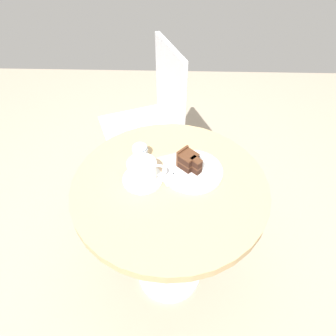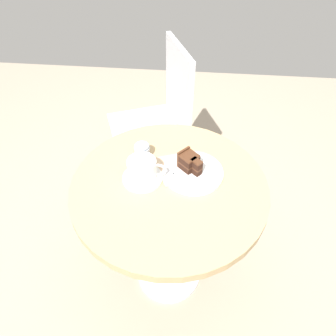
{
  "view_description": "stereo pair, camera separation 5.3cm",
  "coord_description": "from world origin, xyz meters",
  "px_view_note": "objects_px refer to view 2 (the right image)",
  "views": [
    {
      "loc": [
        0.02,
        -0.72,
        1.46
      ],
      "look_at": [
        -0.01,
        0.03,
        0.72
      ],
      "focal_mm": 32.0,
      "sensor_mm": 36.0,
      "label": 1
    },
    {
      "loc": [
        0.07,
        -0.71,
        1.46
      ],
      "look_at": [
        -0.01,
        0.03,
        0.72
      ],
      "focal_mm": 32.0,
      "sensor_mm": 36.0,
      "label": 2
    }
  ],
  "objects_px": {
    "teaspoon": "(144,168)",
    "cafe_chair": "(162,115)",
    "coffee_cup": "(143,168)",
    "cake_slice": "(190,162)",
    "saucer": "(143,178)",
    "cake_plate": "(193,172)",
    "napkin": "(179,168)",
    "sugar_pot": "(142,151)",
    "fork": "(177,176)"
  },
  "relations": [
    {
      "from": "teaspoon",
      "to": "cafe_chair",
      "type": "xyz_separation_m",
      "value": [
        -0.0,
        0.56,
        -0.15
      ]
    },
    {
      "from": "coffee_cup",
      "to": "cake_slice",
      "type": "distance_m",
      "value": 0.17
    },
    {
      "from": "saucer",
      "to": "cake_plate",
      "type": "height_order",
      "value": "cake_plate"
    },
    {
      "from": "coffee_cup",
      "to": "teaspoon",
      "type": "distance_m",
      "value": 0.05
    },
    {
      "from": "saucer",
      "to": "teaspoon",
      "type": "height_order",
      "value": "teaspoon"
    },
    {
      "from": "coffee_cup",
      "to": "napkin",
      "type": "xyz_separation_m",
      "value": [
        0.12,
        0.06,
        -0.04
      ]
    },
    {
      "from": "saucer",
      "to": "cake_plate",
      "type": "xyz_separation_m",
      "value": [
        0.18,
        0.04,
        0.0
      ]
    },
    {
      "from": "coffee_cup",
      "to": "sugar_pot",
      "type": "distance_m",
      "value": 0.11
    },
    {
      "from": "cake_plate",
      "to": "sugar_pot",
      "type": "height_order",
      "value": "sugar_pot"
    },
    {
      "from": "teaspoon",
      "to": "sugar_pot",
      "type": "distance_m",
      "value": 0.08
    },
    {
      "from": "saucer",
      "to": "sugar_pot",
      "type": "height_order",
      "value": "sugar_pot"
    },
    {
      "from": "coffee_cup",
      "to": "cake_plate",
      "type": "height_order",
      "value": "coffee_cup"
    },
    {
      "from": "teaspoon",
      "to": "cafe_chair",
      "type": "distance_m",
      "value": 0.58
    },
    {
      "from": "coffee_cup",
      "to": "cake_slice",
      "type": "bearing_deg",
      "value": 18.22
    },
    {
      "from": "napkin",
      "to": "cafe_chair",
      "type": "distance_m",
      "value": 0.57
    },
    {
      "from": "fork",
      "to": "cafe_chair",
      "type": "distance_m",
      "value": 0.62
    },
    {
      "from": "teaspoon",
      "to": "cake_plate",
      "type": "distance_m",
      "value": 0.18
    },
    {
      "from": "cafe_chair",
      "to": "cake_plate",
      "type": "bearing_deg",
      "value": -4.37
    },
    {
      "from": "fork",
      "to": "sugar_pot",
      "type": "height_order",
      "value": "sugar_pot"
    },
    {
      "from": "coffee_cup",
      "to": "saucer",
      "type": "bearing_deg",
      "value": -103.53
    },
    {
      "from": "cake_plate",
      "to": "cafe_chair",
      "type": "relative_size",
      "value": 0.24
    },
    {
      "from": "saucer",
      "to": "sugar_pot",
      "type": "distance_m",
      "value": 0.12
    },
    {
      "from": "saucer",
      "to": "coffee_cup",
      "type": "height_order",
      "value": "coffee_cup"
    },
    {
      "from": "coffee_cup",
      "to": "teaspoon",
      "type": "height_order",
      "value": "coffee_cup"
    },
    {
      "from": "coffee_cup",
      "to": "cafe_chair",
      "type": "relative_size",
      "value": 0.15
    },
    {
      "from": "saucer",
      "to": "cake_plate",
      "type": "distance_m",
      "value": 0.18
    },
    {
      "from": "sugar_pot",
      "to": "teaspoon",
      "type": "bearing_deg",
      "value": -76.81
    },
    {
      "from": "cake_plate",
      "to": "saucer",
      "type": "bearing_deg",
      "value": -166.03
    },
    {
      "from": "cake_slice",
      "to": "cafe_chair",
      "type": "height_order",
      "value": "cafe_chair"
    },
    {
      "from": "cafe_chair",
      "to": "saucer",
      "type": "bearing_deg",
      "value": -22.09
    },
    {
      "from": "cake_plate",
      "to": "cake_slice",
      "type": "height_order",
      "value": "cake_slice"
    },
    {
      "from": "cake_slice",
      "to": "napkin",
      "type": "height_order",
      "value": "cake_slice"
    },
    {
      "from": "coffee_cup",
      "to": "cake_slice",
      "type": "height_order",
      "value": "coffee_cup"
    },
    {
      "from": "teaspoon",
      "to": "cake_plate",
      "type": "height_order",
      "value": "teaspoon"
    },
    {
      "from": "teaspoon",
      "to": "sugar_pot",
      "type": "bearing_deg",
      "value": 69.89
    },
    {
      "from": "cake_plate",
      "to": "cafe_chair",
      "type": "xyz_separation_m",
      "value": [
        -0.18,
        0.56,
        -0.14
      ]
    },
    {
      "from": "coffee_cup",
      "to": "teaspoon",
      "type": "xyz_separation_m",
      "value": [
        -0.0,
        0.04,
        -0.03
      ]
    },
    {
      "from": "teaspoon",
      "to": "cake_slice",
      "type": "relative_size",
      "value": 0.91
    },
    {
      "from": "sugar_pot",
      "to": "fork",
      "type": "bearing_deg",
      "value": -36.08
    },
    {
      "from": "napkin",
      "to": "saucer",
      "type": "bearing_deg",
      "value": -151.96
    },
    {
      "from": "teaspoon",
      "to": "napkin",
      "type": "xyz_separation_m",
      "value": [
        0.13,
        0.03,
        -0.01
      ]
    },
    {
      "from": "fork",
      "to": "cafe_chair",
      "type": "bearing_deg",
      "value": -49.98
    },
    {
      "from": "cake_slice",
      "to": "sugar_pot",
      "type": "distance_m",
      "value": 0.19
    },
    {
      "from": "coffee_cup",
      "to": "cafe_chair",
      "type": "distance_m",
      "value": 0.62
    },
    {
      "from": "saucer",
      "to": "sugar_pot",
      "type": "xyz_separation_m",
      "value": [
        -0.02,
        0.11,
        0.03
      ]
    },
    {
      "from": "coffee_cup",
      "to": "napkin",
      "type": "height_order",
      "value": "coffee_cup"
    },
    {
      "from": "napkin",
      "to": "cafe_chair",
      "type": "xyz_separation_m",
      "value": [
        -0.13,
        0.53,
        -0.14
      ]
    },
    {
      "from": "teaspoon",
      "to": "sugar_pot",
      "type": "xyz_separation_m",
      "value": [
        -0.02,
        0.07,
        0.02
      ]
    },
    {
      "from": "coffee_cup",
      "to": "teaspoon",
      "type": "bearing_deg",
      "value": 94.18
    },
    {
      "from": "cake_plate",
      "to": "cafe_chair",
      "type": "bearing_deg",
      "value": 108.06
    }
  ]
}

